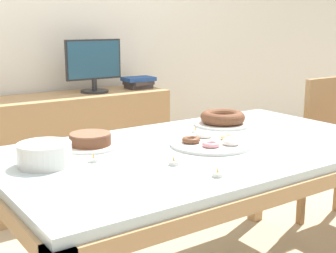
% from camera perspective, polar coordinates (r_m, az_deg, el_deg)
% --- Properties ---
extents(wall_back, '(8.00, 0.10, 2.60)m').
position_cam_1_polar(wall_back, '(3.59, -14.29, 12.53)').
color(wall_back, silver).
rests_on(wall_back, ground).
extents(dining_table, '(1.82, 1.05, 0.73)m').
position_cam_1_polar(dining_table, '(2.13, 3.93, -4.42)').
color(dining_table, silver).
rests_on(dining_table, ground).
extents(sideboard, '(1.42, 0.44, 0.79)m').
position_cam_1_polar(sideboard, '(3.43, -11.68, -2.69)').
color(sideboard, tan).
rests_on(sideboard, ground).
extents(computer_monitor, '(0.42, 0.20, 0.38)m').
position_cam_1_polar(computer_monitor, '(3.40, -9.03, 7.29)').
color(computer_monitor, '#262628').
rests_on(computer_monitor, sideboard).
extents(book_stack, '(0.24, 0.19, 0.09)m').
position_cam_1_polar(book_stack, '(3.60, -3.62, 5.41)').
color(book_stack, '#3F3838').
rests_on(book_stack, sideboard).
extents(cake_chocolate_round, '(0.26, 0.26, 0.06)m').
position_cam_1_polar(cake_chocolate_round, '(2.11, -9.45, -1.77)').
color(cake_chocolate_round, silver).
rests_on(cake_chocolate_round, dining_table).
extents(cake_golden_bundt, '(0.31, 0.31, 0.07)m').
position_cam_1_polar(cake_golden_bundt, '(2.55, 6.67, 0.94)').
color(cake_golden_bundt, silver).
rests_on(cake_golden_bundt, dining_table).
extents(pastry_platter, '(0.38, 0.38, 0.04)m').
position_cam_1_polar(pastry_platter, '(2.13, 5.31, -1.96)').
color(pastry_platter, silver).
rests_on(pastry_platter, dining_table).
extents(plate_stack, '(0.21, 0.21, 0.09)m').
position_cam_1_polar(plate_stack, '(1.87, -14.81, -3.30)').
color(plate_stack, silver).
rests_on(plate_stack, dining_table).
extents(tealight_right_edge, '(0.04, 0.04, 0.04)m').
position_cam_1_polar(tealight_right_edge, '(1.89, -9.06, -3.97)').
color(tealight_right_edge, silver).
rests_on(tealight_right_edge, dining_table).
extents(tealight_near_cakes, '(0.04, 0.04, 0.04)m').
position_cam_1_polar(tealight_near_cakes, '(1.83, 0.70, -4.40)').
color(tealight_near_cakes, silver).
rests_on(tealight_near_cakes, dining_table).
extents(tealight_left_edge, '(0.04, 0.04, 0.04)m').
position_cam_1_polar(tealight_left_edge, '(2.36, 3.38, -0.55)').
color(tealight_left_edge, silver).
rests_on(tealight_left_edge, dining_table).
extents(tealight_centre, '(0.04, 0.04, 0.04)m').
position_cam_1_polar(tealight_centre, '(1.70, 6.06, -5.76)').
color(tealight_centre, silver).
rests_on(tealight_centre, dining_table).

